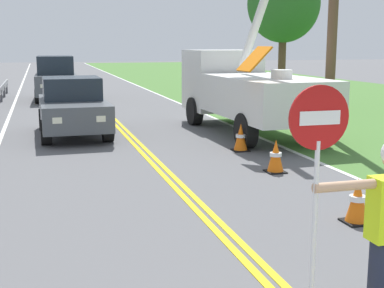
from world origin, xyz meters
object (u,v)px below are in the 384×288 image
object	(u,v)px
traffic_cone_lead	(357,201)
traffic_cone_mid	(276,157)
stop_sign_paddle	(317,157)
utility_bucket_truck	(244,85)
oncoming_suv_second	(56,78)
traffic_cone_tail	(241,138)
roadside_tree_verge	(284,4)
oncoming_sedan_nearest	(73,107)

from	to	relation	value
traffic_cone_lead	traffic_cone_mid	distance (m)	3.34
stop_sign_paddle	traffic_cone_lead	world-z (taller)	stop_sign_paddle
utility_bucket_truck	stop_sign_paddle	bearing A→B (deg)	-108.19
oncoming_suv_second	traffic_cone_tail	bearing A→B (deg)	-73.97
traffic_cone_tail	roadside_tree_verge	bearing A→B (deg)	59.33
utility_bucket_truck	oncoming_sedan_nearest	world-z (taller)	utility_bucket_truck
traffic_cone_lead	traffic_cone_mid	world-z (taller)	same
oncoming_suv_second	traffic_cone_mid	size ratio (longest dim) A/B	6.65
roadside_tree_verge	utility_bucket_truck	bearing A→B (deg)	-124.31
utility_bucket_truck	roadside_tree_verge	distance (m)	7.44
oncoming_suv_second	traffic_cone_tail	distance (m)	14.70
traffic_cone_lead	traffic_cone_tail	world-z (taller)	same
roadside_tree_verge	traffic_cone_mid	bearing A→B (deg)	-115.41
roadside_tree_verge	oncoming_suv_second	bearing A→B (deg)	148.53
stop_sign_paddle	oncoming_sedan_nearest	size ratio (longest dim) A/B	0.56
traffic_cone_mid	stop_sign_paddle	bearing A→B (deg)	-111.61
stop_sign_paddle	utility_bucket_truck	distance (m)	11.90
utility_bucket_truck	traffic_cone_lead	distance (m)	8.74
traffic_cone_mid	roadside_tree_verge	distance (m)	12.69
traffic_cone_lead	traffic_cone_tail	xyz separation A→B (m)	(0.29, 5.69, 0.00)
utility_bucket_truck	traffic_cone_mid	distance (m)	5.49
stop_sign_paddle	traffic_cone_tail	bearing A→B (deg)	73.35
oncoming_sedan_nearest	traffic_cone_mid	size ratio (longest dim) A/B	5.91
stop_sign_paddle	traffic_cone_tail	xyz separation A→B (m)	(2.53, 8.45, -1.37)
oncoming_suv_second	traffic_cone_lead	xyz separation A→B (m)	(3.76, -19.81, -0.72)
traffic_cone_mid	traffic_cone_lead	bearing A→B (deg)	-93.00
oncoming_sedan_nearest	oncoming_suv_second	distance (m)	10.59
stop_sign_paddle	roadside_tree_verge	bearing A→B (deg)	65.92
stop_sign_paddle	oncoming_sedan_nearest	bearing A→B (deg)	96.58
stop_sign_paddle	oncoming_suv_second	bearing A→B (deg)	93.87
stop_sign_paddle	roadside_tree_verge	distance (m)	18.78
utility_bucket_truck	oncoming_suv_second	size ratio (longest dim) A/B	1.48
stop_sign_paddle	utility_bucket_truck	xyz separation A→B (m)	(3.71, 11.31, -0.29)
traffic_cone_lead	oncoming_suv_second	bearing A→B (deg)	100.76
stop_sign_paddle	oncoming_sedan_nearest	distance (m)	12.08
stop_sign_paddle	roadside_tree_verge	xyz separation A→B (m)	(7.59, 16.98, 2.56)
stop_sign_paddle	traffic_cone_tail	size ratio (longest dim) A/B	3.33
traffic_cone_lead	traffic_cone_mid	xyz separation A→B (m)	(0.17, 3.33, 0.00)
oncoming_sedan_nearest	roadside_tree_verge	bearing A→B (deg)	29.19
traffic_cone_lead	roadside_tree_verge	size ratio (longest dim) A/B	0.12
utility_bucket_truck	oncoming_sedan_nearest	bearing A→B (deg)	172.55
traffic_cone_lead	traffic_cone_mid	bearing A→B (deg)	87.00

